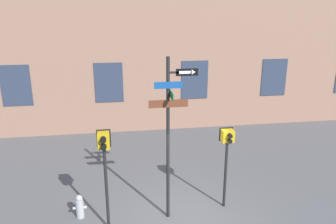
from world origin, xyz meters
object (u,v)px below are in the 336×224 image
fire_hydrant (80,207)px  street_sign_pole (170,127)px  pedestrian_signal_left (104,155)px  pedestrian_signal_right (227,147)px

fire_hydrant → street_sign_pole: bearing=-8.1°
street_sign_pole → fire_hydrant: 3.41m
street_sign_pole → fire_hydrant: size_ratio=6.49×
street_sign_pole → fire_hydrant: (-2.47, 0.35, -2.33)m
pedestrian_signal_left → pedestrian_signal_right: pedestrian_signal_left is taller
fire_hydrant → pedestrian_signal_right: bearing=-1.4°
pedestrian_signal_right → fire_hydrant: (-4.12, 0.10, -1.56)m
street_sign_pole → fire_hydrant: bearing=171.9°
street_sign_pole → pedestrian_signal_right: street_sign_pole is taller
street_sign_pole → pedestrian_signal_right: (1.65, 0.25, -0.77)m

